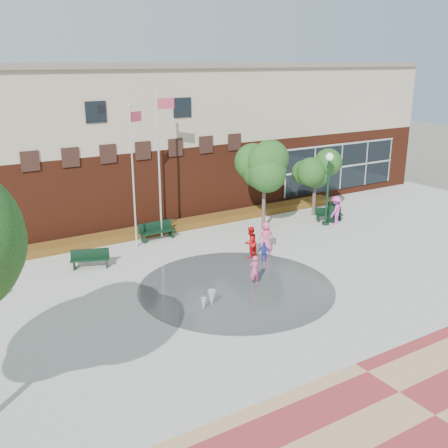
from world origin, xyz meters
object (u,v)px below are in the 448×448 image
flagpole_right (160,158)px  trash_can (333,213)px  flagpole_left (133,170)px  child_splash (254,270)px  bench_left (90,262)px

flagpole_right → trash_can: size_ratio=6.79×
trash_can → flagpole_left: bearing=170.0°
flagpole_left → child_splash: (2.44, -7.15, -3.42)m
flagpole_right → trash_can: bearing=-2.4°
bench_left → child_splash: size_ratio=1.38×
flagpole_right → flagpole_left: bearing=-145.5°
trash_can → flagpole_right: bearing=164.4°
flagpole_left → child_splash: bearing=-94.3°
flagpole_right → child_splash: flagpole_right is taller
bench_left → child_splash: child_splash is taller
bench_left → trash_can: bearing=19.1°
bench_left → flagpole_right: bearing=46.3°
bench_left → trash_can: size_ratio=1.57×
flagpole_right → bench_left: flagpole_right is taller
trash_can → child_splash: bearing=-151.5°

